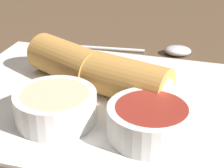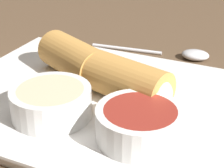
{
  "view_description": "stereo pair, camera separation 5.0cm",
  "coord_description": "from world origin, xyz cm",
  "px_view_note": "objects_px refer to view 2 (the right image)",
  "views": [
    {
      "loc": [
        -12.32,
        30.39,
        22.61
      ],
      "look_at": [
        -2.94,
        -1.96,
        5.25
      ],
      "focal_mm": 60.0,
      "sensor_mm": 36.0,
      "label": 1
    },
    {
      "loc": [
        -17.01,
        28.64,
        22.61
      ],
      "look_at": [
        -2.94,
        -1.96,
        5.25
      ],
      "focal_mm": 60.0,
      "sensor_mm": 36.0,
      "label": 2
    }
  ],
  "objects_px": {
    "serving_plate": "(112,105)",
    "dipping_bowl_far": "(140,123)",
    "dipping_bowl_near": "(51,101)",
    "spoon": "(184,54)"
  },
  "relations": [
    {
      "from": "dipping_bowl_near",
      "to": "dipping_bowl_far",
      "type": "xyz_separation_m",
      "value": [
        -0.09,
        -0.0,
        0.0
      ]
    },
    {
      "from": "spoon",
      "to": "dipping_bowl_far",
      "type": "bearing_deg",
      "value": 94.87
    },
    {
      "from": "serving_plate",
      "to": "spoon",
      "type": "height_order",
      "value": "serving_plate"
    },
    {
      "from": "serving_plate",
      "to": "spoon",
      "type": "distance_m",
      "value": 0.17
    },
    {
      "from": "serving_plate",
      "to": "dipping_bowl_far",
      "type": "bearing_deg",
      "value": 133.94
    },
    {
      "from": "dipping_bowl_near",
      "to": "dipping_bowl_far",
      "type": "relative_size",
      "value": 1.0
    },
    {
      "from": "dipping_bowl_near",
      "to": "spoon",
      "type": "distance_m",
      "value": 0.24
    },
    {
      "from": "dipping_bowl_far",
      "to": "spoon",
      "type": "distance_m",
      "value": 0.23
    },
    {
      "from": "serving_plate",
      "to": "dipping_bowl_far",
      "type": "xyz_separation_m",
      "value": [
        -0.05,
        0.05,
        0.02
      ]
    },
    {
      "from": "dipping_bowl_far",
      "to": "spoon",
      "type": "xyz_separation_m",
      "value": [
        0.02,
        -0.22,
        -0.02
      ]
    }
  ]
}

